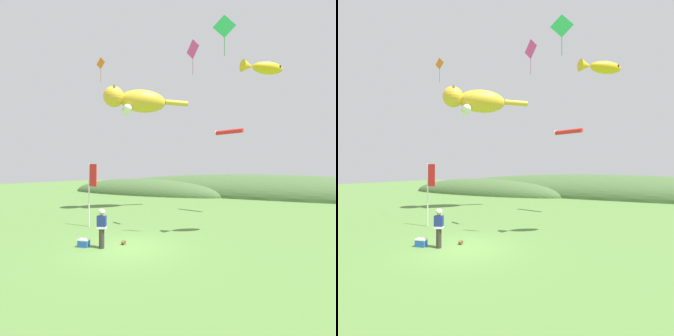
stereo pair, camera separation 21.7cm
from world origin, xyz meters
The scene contains 12 objects.
ground_plane centered at (0.00, 0.00, 0.00)m, with size 120.00×120.00×0.00m, color #517A38.
distant_hill_ridge centered at (-2.81, 26.64, 0.00)m, with size 53.21×13.22×5.88m.
festival_attendant centered at (-1.00, -0.53, 0.95)m, with size 0.49×0.42×1.77m.
kite_spool centered at (-0.48, 0.40, 0.10)m, with size 0.14×0.21×0.21m.
picnic_cooler centered at (-1.89, -0.75, 0.18)m, with size 0.56×0.44×0.36m.
festival_banner_pole centered at (-4.71, 2.56, 2.61)m, with size 0.66×0.08×3.98m.
kite_giant_cat centered at (-6.19, 9.63, 9.72)m, with size 5.88×6.03×2.37m.
kite_fish_windsock centered at (5.27, 4.59, 8.86)m, with size 2.15×2.02×0.71m.
kite_tube_streamer centered at (1.54, 11.72, 6.70)m, with size 2.47×0.94×0.44m.
kite_diamond_pink centered at (1.42, 4.40, 10.55)m, with size 1.02×0.58×2.06m.
kite_diamond_orange centered at (-5.48, 4.25, 11.01)m, with size 0.85×0.10×1.75m.
kite_diamond_green centered at (3.65, 3.12, 10.69)m, with size 1.10×0.36×2.05m.
Camera 1 is at (7.29, -9.61, 3.58)m, focal length 28.00 mm.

